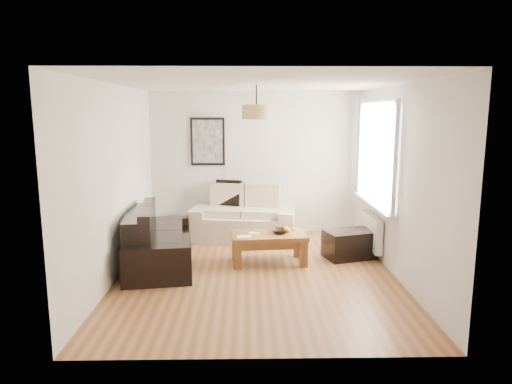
{
  "coord_description": "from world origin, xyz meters",
  "views": [
    {
      "loc": [
        -0.13,
        -6.08,
        2.23
      ],
      "look_at": [
        0.0,
        0.6,
        1.05
      ],
      "focal_mm": 31.87,
      "sensor_mm": 36.0,
      "label": 1
    }
  ],
  "objects_px": {
    "loveseat_cream": "(244,214)",
    "coffee_table": "(269,248)",
    "sofa_leather": "(159,239)",
    "ottoman": "(349,244)"
  },
  "relations": [
    {
      "from": "sofa_leather",
      "to": "loveseat_cream",
      "type": "bearing_deg",
      "value": -49.53
    },
    {
      "from": "coffee_table",
      "to": "ottoman",
      "type": "height_order",
      "value": "coffee_table"
    },
    {
      "from": "sofa_leather",
      "to": "ottoman",
      "type": "relative_size",
      "value": 2.49
    },
    {
      "from": "loveseat_cream",
      "to": "coffee_table",
      "type": "bearing_deg",
      "value": -66.11
    },
    {
      "from": "loveseat_cream",
      "to": "coffee_table",
      "type": "relative_size",
      "value": 1.63
    },
    {
      "from": "sofa_leather",
      "to": "ottoman",
      "type": "bearing_deg",
      "value": -92.58
    },
    {
      "from": "loveseat_cream",
      "to": "sofa_leather",
      "type": "distance_m",
      "value": 1.87
    },
    {
      "from": "loveseat_cream",
      "to": "ottoman",
      "type": "distance_m",
      "value": 2.0
    },
    {
      "from": "loveseat_cream",
      "to": "coffee_table",
      "type": "xyz_separation_m",
      "value": [
        0.39,
        -1.34,
        -0.22
      ]
    },
    {
      "from": "ottoman",
      "to": "loveseat_cream",
      "type": "bearing_deg",
      "value": 145.88
    }
  ]
}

